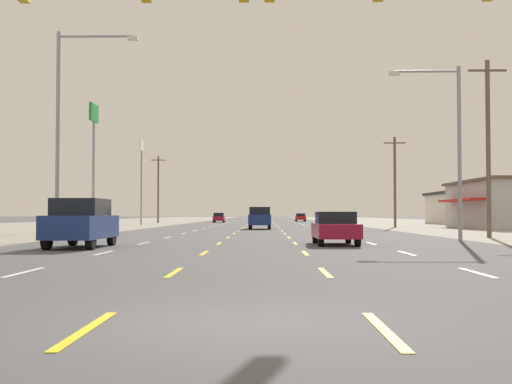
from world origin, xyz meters
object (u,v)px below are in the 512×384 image
(suv_center_turn_mid, at_px, (260,218))
(hatchback_far_left_far, at_px, (219,218))
(pole_sign_left_row_2, at_px, (141,161))
(sedan_far_right_farther, at_px, (300,217))
(streetlight_right_row_0, at_px, (452,140))
(suv_far_left_nearest, at_px, (81,222))
(sedan_center_turn_midfar, at_px, (264,218))
(sedan_inner_right_near, at_px, (335,228))
(pole_sign_left_row_1, at_px, (94,136))
(streetlight_left_row_0, at_px, (65,120))

(suv_center_turn_mid, distance_m, hatchback_far_left_far, 44.74)
(hatchback_far_left_far, xyz_separation_m, pole_sign_left_row_2, (-8.45, -20.28, 7.30))
(sedan_far_right_farther, bearing_deg, streetlight_right_row_0, -87.98)
(suv_far_left_nearest, distance_m, sedan_center_turn_midfar, 69.95)
(sedan_inner_right_near, relative_size, pole_sign_left_row_2, 0.42)
(hatchback_far_left_far, distance_m, pole_sign_left_row_1, 50.36)
(sedan_inner_right_near, xyz_separation_m, streetlight_left_row_0, (-13.23, 3.95, 5.36))
(hatchback_far_left_far, bearing_deg, pole_sign_left_row_2, -112.62)
(streetlight_right_row_0, bearing_deg, sedan_center_turn_midfar, 98.60)
(suv_far_left_nearest, height_order, pole_sign_left_row_1, pole_sign_left_row_1)
(suv_center_turn_mid, xyz_separation_m, sedan_far_right_farther, (6.87, 59.12, -0.27))
(streetlight_left_row_0, distance_m, streetlight_right_row_0, 19.57)
(streetlight_left_row_0, bearing_deg, suv_center_turn_mid, 69.46)
(sedan_center_turn_midfar, bearing_deg, suv_far_left_nearest, -96.02)
(suv_center_turn_mid, bearing_deg, pole_sign_left_row_2, 122.42)
(suv_center_turn_mid, bearing_deg, streetlight_right_row_0, -69.10)
(sedan_far_right_farther, distance_m, pole_sign_left_row_1, 67.85)
(suv_far_left_nearest, distance_m, pole_sign_left_row_1, 28.77)
(sedan_far_right_farther, distance_m, streetlight_right_row_0, 85.12)
(streetlight_left_row_0, bearing_deg, sedan_far_right_farther, 78.98)
(suv_far_left_nearest, height_order, streetlight_left_row_0, streetlight_left_row_0)
(sedan_center_turn_midfar, xyz_separation_m, pole_sign_left_row_1, (-14.00, -42.41, 7.05))
(sedan_inner_right_near, bearing_deg, sedan_center_turn_midfar, 92.76)
(hatchback_far_left_far, relative_size, streetlight_right_row_0, 0.44)
(sedan_inner_right_near, distance_m, pole_sign_left_row_2, 57.38)
(sedan_inner_right_near, bearing_deg, suv_center_turn_mid, 96.80)
(sedan_center_turn_midfar, xyz_separation_m, hatchback_far_left_far, (-7.08, 6.98, 0.03))
(pole_sign_left_row_1, relative_size, streetlight_left_row_0, 0.98)
(suv_far_left_nearest, height_order, suv_center_turn_mid, same)
(sedan_inner_right_near, xyz_separation_m, sedan_far_right_farther, (3.32, 88.91, 0.00))
(streetlight_left_row_0, bearing_deg, pole_sign_left_row_2, 96.34)
(streetlight_right_row_0, bearing_deg, pole_sign_left_row_2, 116.73)
(sedan_far_right_farther, distance_m, pole_sign_left_row_2, 42.17)
(sedan_inner_right_near, height_order, sedan_far_right_farther, same)
(hatchback_far_left_far, height_order, streetlight_right_row_0, streetlight_right_row_0)
(sedan_inner_right_near, height_order, streetlight_right_row_0, streetlight_right_row_0)
(hatchback_far_left_far, xyz_separation_m, pole_sign_left_row_1, (-6.92, -49.39, 7.02))
(pole_sign_left_row_1, bearing_deg, sedan_center_turn_midfar, 71.74)
(suv_center_turn_mid, height_order, hatchback_far_left_far, suv_center_turn_mid)
(suv_far_left_nearest, relative_size, sedan_inner_right_near, 1.09)
(sedan_inner_right_near, distance_m, streetlight_left_row_0, 14.81)
(hatchback_far_left_far, height_order, streetlight_left_row_0, streetlight_left_row_0)
(streetlight_right_row_0, bearing_deg, streetlight_left_row_0, 180.00)
(sedan_inner_right_near, distance_m, streetlight_right_row_0, 8.62)
(sedan_inner_right_near, distance_m, hatchback_far_left_far, 74.73)
(sedan_center_turn_midfar, relative_size, hatchback_far_left_far, 1.15)
(pole_sign_left_row_1, height_order, streetlight_left_row_0, streetlight_left_row_0)
(sedan_far_right_farther, height_order, streetlight_right_row_0, streetlight_right_row_0)
(suv_center_turn_mid, distance_m, sedan_far_right_farther, 59.52)
(sedan_center_turn_midfar, distance_m, pole_sign_left_row_1, 45.22)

